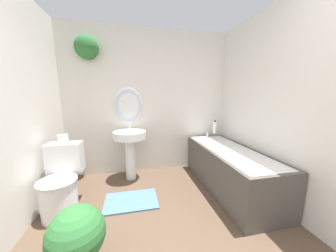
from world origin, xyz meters
TOP-DOWN VIEW (x-y plane):
  - wall_back at (-0.09, 2.76)m, footprint 2.85×0.34m
  - wall_right at (1.39, 1.37)m, footprint 0.06×2.87m
  - toilet at (-1.11, 1.82)m, footprint 0.39×0.57m
  - pedestal_sink at (-0.35, 2.46)m, footprint 0.50×0.50m
  - bathtub at (1.02, 1.87)m, footprint 0.65×1.65m
  - shampoo_bottle at (1.13, 2.55)m, footprint 0.06×0.06m
  - potted_plant at (-0.73, 1.04)m, footprint 0.41×0.41m
  - bath_mat at (-0.35, 1.82)m, footprint 0.65×0.43m
  - toilet_paper_roll at (-1.11, 2.01)m, footprint 0.11×0.11m

SIDE VIEW (x-z plane):
  - bath_mat at x=-0.35m, z-range 0.00..0.02m
  - potted_plant at x=-0.73m, z-range 0.03..0.54m
  - bathtub at x=1.02m, z-range -0.03..0.63m
  - toilet at x=-1.11m, z-range -0.05..0.71m
  - pedestal_sink at x=-0.35m, z-range 0.14..1.01m
  - shampoo_bottle at x=1.13m, z-range 0.65..0.88m
  - toilet_paper_roll at x=-1.11m, z-range 0.76..0.86m
  - wall_right at x=1.39m, z-range 0.00..2.40m
  - wall_back at x=-0.09m, z-range 0.07..2.47m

